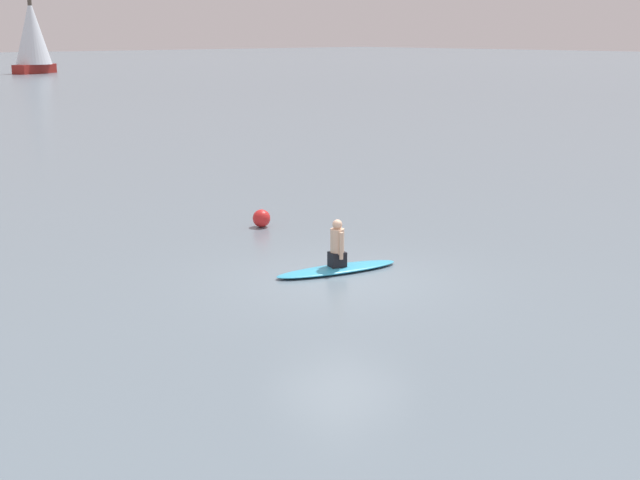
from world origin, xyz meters
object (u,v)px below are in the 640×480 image
surfboard (337,269)px  sailboat_far_right (32,34)px  person_paddler (337,245)px  buoy_marker (261,218)px

surfboard → sailboat_far_right: bearing=-95.5°
person_paddler → sailboat_far_right: bearing=-95.5°
surfboard → buoy_marker: bearing=-93.3°
person_paddler → sailboat_far_right: size_ratio=0.10×
surfboard → person_paddler: bearing=-119.9°
surfboard → person_paddler: 0.51m
sailboat_far_right → person_paddler: bearing=-137.8°
sailboat_far_right → buoy_marker: sailboat_far_right is taller
surfboard → buoy_marker: buoy_marker is taller
surfboard → buoy_marker: size_ratio=6.08×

